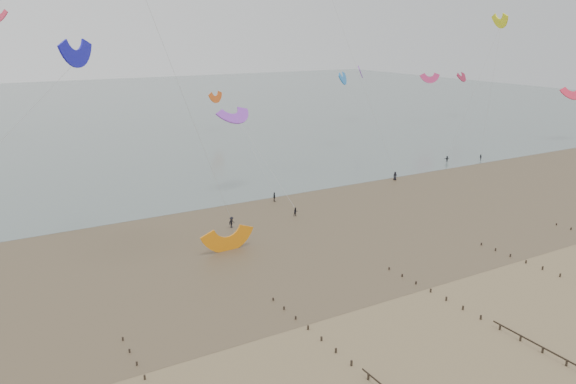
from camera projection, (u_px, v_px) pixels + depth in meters
name	position (u px, v px, depth m)	size (l,w,h in m)	color
ground	(430.00, 314.00, 64.34)	(500.00, 500.00, 0.00)	brown
sea_and_shore	(260.00, 231.00, 90.93)	(500.00, 665.00, 0.03)	#475654
kitesurfers	(326.00, 191.00, 110.67)	(140.56, 18.08, 1.89)	black
grounded_kite	(228.00, 250.00, 83.00)	(7.10, 3.72, 5.41)	orange
kites_airborne	(131.00, 80.00, 125.59)	(248.03, 118.71, 39.00)	#1412C1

